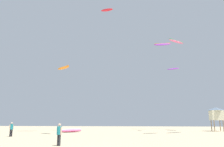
{
  "coord_description": "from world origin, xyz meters",
  "views": [
    {
      "loc": [
        3.5,
        -13.52,
        1.86
      ],
      "look_at": [
        0.0,
        21.39,
        9.26
      ],
      "focal_mm": 35.74,
      "sensor_mm": 36.0,
      "label": 1
    }
  ],
  "objects_px": {
    "person_foreground": "(59,133)",
    "kite_aloft_0": "(162,44)",
    "person_midground": "(11,128)",
    "kite_aloft_5": "(107,10)",
    "kite_aloft_1": "(173,69)",
    "lifeguard_tower": "(216,114)",
    "kite_grounded_near": "(70,131)",
    "kite_aloft_2": "(63,68)",
    "kite_aloft_6": "(176,42)"
  },
  "relations": [
    {
      "from": "person_foreground",
      "to": "kite_aloft_0",
      "type": "xyz_separation_m",
      "value": [
        12.03,
        30.03,
        17.12
      ]
    },
    {
      "from": "person_midground",
      "to": "kite_aloft_5",
      "type": "bearing_deg",
      "value": -91.3
    },
    {
      "from": "person_midground",
      "to": "kite_aloft_0",
      "type": "relative_size",
      "value": 0.44
    },
    {
      "from": "kite_aloft_0",
      "to": "kite_aloft_1",
      "type": "bearing_deg",
      "value": 62.89
    },
    {
      "from": "kite_aloft_0",
      "to": "lifeguard_tower",
      "type": "bearing_deg",
      "value": -32.91
    },
    {
      "from": "person_midground",
      "to": "lifeguard_tower",
      "type": "height_order",
      "value": "lifeguard_tower"
    },
    {
      "from": "kite_grounded_near",
      "to": "kite_aloft_5",
      "type": "relative_size",
      "value": 1.48
    },
    {
      "from": "kite_grounded_near",
      "to": "kite_aloft_1",
      "type": "xyz_separation_m",
      "value": [
        19.74,
        16.81,
        13.64
      ]
    },
    {
      "from": "lifeguard_tower",
      "to": "kite_aloft_2",
      "type": "xyz_separation_m",
      "value": [
        -24.46,
        -11.45,
        6.21
      ]
    },
    {
      "from": "kite_aloft_1",
      "to": "person_midground",
      "type": "bearing_deg",
      "value": -131.55
    },
    {
      "from": "person_foreground",
      "to": "kite_aloft_1",
      "type": "distance_m",
      "value": 41.01
    },
    {
      "from": "kite_aloft_2",
      "to": "lifeguard_tower",
      "type": "bearing_deg",
      "value": 25.09
    },
    {
      "from": "kite_grounded_near",
      "to": "lifeguard_tower",
      "type": "xyz_separation_m",
      "value": [
        24.81,
        5.73,
        2.81
      ]
    },
    {
      "from": "lifeguard_tower",
      "to": "kite_aloft_5",
      "type": "bearing_deg",
      "value": -178.29
    },
    {
      "from": "lifeguard_tower",
      "to": "kite_aloft_1",
      "type": "height_order",
      "value": "kite_aloft_1"
    },
    {
      "from": "person_midground",
      "to": "lifeguard_tower",
      "type": "relative_size",
      "value": 0.4
    },
    {
      "from": "kite_aloft_1",
      "to": "person_foreground",
      "type": "bearing_deg",
      "value": -112.73
    },
    {
      "from": "kite_grounded_near",
      "to": "kite_aloft_1",
      "type": "relative_size",
      "value": 1.32
    },
    {
      "from": "person_foreground",
      "to": "lifeguard_tower",
      "type": "bearing_deg",
      "value": 174.9
    },
    {
      "from": "kite_aloft_0",
      "to": "kite_aloft_6",
      "type": "bearing_deg",
      "value": -90.31
    },
    {
      "from": "lifeguard_tower",
      "to": "kite_aloft_2",
      "type": "bearing_deg",
      "value": -154.91
    },
    {
      "from": "person_foreground",
      "to": "person_midground",
      "type": "bearing_deg",
      "value": -101.21
    },
    {
      "from": "person_foreground",
      "to": "kite_grounded_near",
      "type": "relative_size",
      "value": 0.42
    },
    {
      "from": "person_midground",
      "to": "kite_aloft_6",
      "type": "relative_size",
      "value": 0.57
    },
    {
      "from": "lifeguard_tower",
      "to": "kite_aloft_6",
      "type": "distance_m",
      "value": 16.51
    },
    {
      "from": "person_midground",
      "to": "kite_aloft_5",
      "type": "relative_size",
      "value": 0.62
    },
    {
      "from": "kite_aloft_2",
      "to": "kite_aloft_6",
      "type": "relative_size",
      "value": 0.92
    },
    {
      "from": "kite_grounded_near",
      "to": "kite_aloft_2",
      "type": "bearing_deg",
      "value": -86.45
    },
    {
      "from": "kite_grounded_near",
      "to": "kite_aloft_1",
      "type": "distance_m",
      "value": 29.3
    },
    {
      "from": "kite_aloft_1",
      "to": "kite_aloft_2",
      "type": "relative_size",
      "value": 1.12
    },
    {
      "from": "kite_aloft_0",
      "to": "kite_aloft_2",
      "type": "bearing_deg",
      "value": -134.51
    },
    {
      "from": "kite_aloft_2",
      "to": "kite_aloft_6",
      "type": "height_order",
      "value": "kite_aloft_6"
    },
    {
      "from": "kite_aloft_1",
      "to": "kite_aloft_6",
      "type": "relative_size",
      "value": 1.04
    },
    {
      "from": "kite_aloft_2",
      "to": "kite_aloft_6",
      "type": "bearing_deg",
      "value": 4.09
    },
    {
      "from": "person_midground",
      "to": "lifeguard_tower",
      "type": "distance_m",
      "value": 33.12
    },
    {
      "from": "kite_aloft_0",
      "to": "kite_aloft_6",
      "type": "relative_size",
      "value": 1.3
    },
    {
      "from": "person_foreground",
      "to": "kite_aloft_0",
      "type": "relative_size",
      "value": 0.44
    },
    {
      "from": "lifeguard_tower",
      "to": "kite_aloft_1",
      "type": "distance_m",
      "value": 16.31
    },
    {
      "from": "kite_aloft_1",
      "to": "kite_aloft_6",
      "type": "xyz_separation_m",
      "value": [
        -3.08,
        -21.37,
        -0.82
      ]
    },
    {
      "from": "kite_aloft_6",
      "to": "person_midground",
      "type": "bearing_deg",
      "value": -164.92
    },
    {
      "from": "person_midground",
      "to": "kite_aloft_0",
      "type": "xyz_separation_m",
      "value": [
        20.91,
        21.12,
        17.12
      ]
    },
    {
      "from": "kite_grounded_near",
      "to": "kite_aloft_2",
      "type": "xyz_separation_m",
      "value": [
        0.35,
        -5.72,
        9.01
      ]
    },
    {
      "from": "kite_aloft_5",
      "to": "kite_aloft_6",
      "type": "distance_m",
      "value": 18.39
    },
    {
      "from": "lifeguard_tower",
      "to": "kite_aloft_0",
      "type": "xyz_separation_m",
      "value": [
        -8.07,
        5.22,
        15.03
      ]
    },
    {
      "from": "kite_aloft_2",
      "to": "kite_aloft_1",
      "type": "bearing_deg",
      "value": 49.29
    },
    {
      "from": "person_midground",
      "to": "lifeguard_tower",
      "type": "bearing_deg",
      "value": -120.92
    },
    {
      "from": "kite_aloft_0",
      "to": "kite_grounded_near",
      "type": "bearing_deg",
      "value": -146.81
    },
    {
      "from": "kite_aloft_0",
      "to": "kite_aloft_5",
      "type": "height_order",
      "value": "kite_aloft_5"
    },
    {
      "from": "kite_grounded_near",
      "to": "kite_aloft_0",
      "type": "xyz_separation_m",
      "value": [
        16.74,
        10.95,
        17.83
      ]
    },
    {
      "from": "person_foreground",
      "to": "kite_aloft_5",
      "type": "xyz_separation_m",
      "value": [
        0.56,
        24.23,
        22.81
      ]
    }
  ]
}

